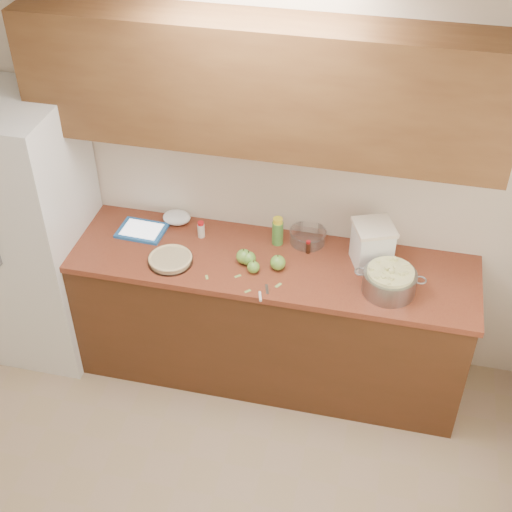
% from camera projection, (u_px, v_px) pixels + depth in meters
% --- Properties ---
extents(room_shell, '(3.60, 3.60, 3.60)m').
position_uv_depth(room_shell, '(171.00, 409.00, 2.86)').
color(room_shell, tan).
rests_on(room_shell, ground).
extents(counter_run, '(2.64, 0.68, 0.92)m').
position_uv_depth(counter_run, '(254.00, 315.00, 4.51)').
color(counter_run, '#492614').
rests_on(counter_run, ground).
extents(upper_cabinets, '(2.60, 0.34, 0.70)m').
position_uv_depth(upper_cabinets, '(260.00, 86.00, 3.70)').
color(upper_cabinets, brown).
rests_on(upper_cabinets, room_shell).
extents(fridge, '(0.70, 0.70, 1.80)m').
position_uv_depth(fridge, '(29.00, 232.00, 4.46)').
color(fridge, silver).
rests_on(fridge, ground).
extents(pie, '(0.27, 0.27, 0.04)m').
position_uv_depth(pie, '(170.00, 259.00, 4.18)').
color(pie, silver).
rests_on(pie, counter_run).
extents(colander, '(0.40, 0.30, 0.15)m').
position_uv_depth(colander, '(389.00, 281.00, 3.95)').
color(colander, gray).
rests_on(colander, counter_run).
extents(flour_canister, '(0.29, 0.29, 0.27)m').
position_uv_depth(flour_canister, '(372.00, 244.00, 4.10)').
color(flour_canister, white).
rests_on(flour_canister, counter_run).
extents(tablet, '(0.30, 0.23, 0.02)m').
position_uv_depth(tablet, '(142.00, 231.00, 4.42)').
color(tablet, '#2464B0').
rests_on(tablet, counter_run).
extents(paring_knife, '(0.06, 0.15, 0.01)m').
position_uv_depth(paring_knife, '(261.00, 295.00, 3.96)').
color(paring_knife, gray).
rests_on(paring_knife, counter_run).
extents(lemon_bottle, '(0.07, 0.07, 0.18)m').
position_uv_depth(lemon_bottle, '(278.00, 231.00, 4.28)').
color(lemon_bottle, '#4C8C38').
rests_on(lemon_bottle, counter_run).
extents(cinnamon_shaker, '(0.04, 0.04, 0.11)m').
position_uv_depth(cinnamon_shaker, '(201.00, 230.00, 4.36)').
color(cinnamon_shaker, beige).
rests_on(cinnamon_shaker, counter_run).
extents(vanilla_bottle, '(0.03, 0.03, 0.09)m').
position_uv_depth(vanilla_bottle, '(308.00, 247.00, 4.24)').
color(vanilla_bottle, black).
rests_on(vanilla_bottle, counter_run).
extents(mixing_bowl, '(0.23, 0.23, 0.08)m').
position_uv_depth(mixing_bowl, '(308.00, 236.00, 4.32)').
color(mixing_bowl, silver).
rests_on(mixing_bowl, counter_run).
extents(paper_towel, '(0.19, 0.16, 0.07)m').
position_uv_depth(paper_towel, '(177.00, 217.00, 4.49)').
color(paper_towel, white).
rests_on(paper_towel, counter_run).
extents(apple_left, '(0.09, 0.09, 0.10)m').
position_uv_depth(apple_left, '(244.00, 256.00, 4.16)').
color(apple_left, '#639B36').
rests_on(apple_left, counter_run).
extents(apple_center, '(0.09, 0.09, 0.10)m').
position_uv_depth(apple_center, '(249.00, 258.00, 4.15)').
color(apple_center, '#639B36').
rests_on(apple_center, counter_run).
extents(apple_front, '(0.07, 0.07, 0.09)m').
position_uv_depth(apple_front, '(253.00, 267.00, 4.10)').
color(apple_front, '#639B36').
rests_on(apple_front, counter_run).
extents(apple_extra, '(0.09, 0.09, 0.10)m').
position_uv_depth(apple_extra, '(278.00, 263.00, 4.12)').
color(apple_extra, '#639B36').
rests_on(apple_extra, counter_run).
extents(peel_a, '(0.04, 0.04, 0.00)m').
position_uv_depth(peel_a, '(248.00, 291.00, 3.99)').
color(peel_a, '#8DAB53').
rests_on(peel_a, counter_run).
extents(peel_b, '(0.04, 0.05, 0.00)m').
position_uv_depth(peel_b, '(278.00, 285.00, 4.03)').
color(peel_b, '#8DAB53').
rests_on(peel_b, counter_run).
extents(peel_c, '(0.03, 0.04, 0.00)m').
position_uv_depth(peel_c, '(207.00, 277.00, 4.08)').
color(peel_c, '#8DAB53').
rests_on(peel_c, counter_run).
extents(peel_d, '(0.04, 0.04, 0.00)m').
position_uv_depth(peel_d, '(238.00, 276.00, 4.09)').
color(peel_d, '#8DAB53').
rests_on(peel_d, counter_run).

